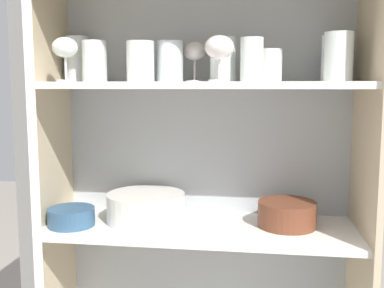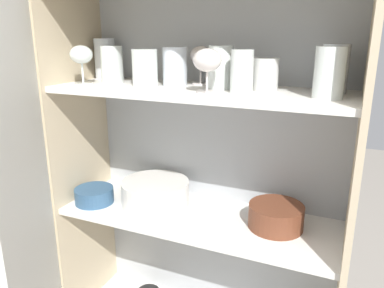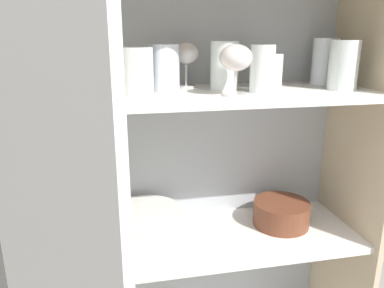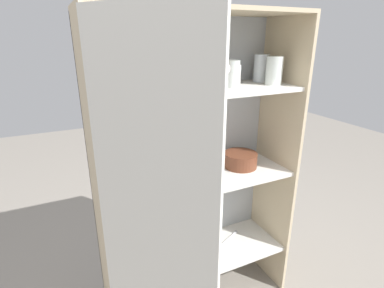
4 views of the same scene
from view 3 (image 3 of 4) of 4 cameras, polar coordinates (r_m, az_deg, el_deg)
name	(u,v)px [view 3 (image 3 of 4)]	position (r m, az deg, el deg)	size (l,w,h in m)	color
cupboard_back_panel	(191,213)	(1.31, -0.17, -10.42)	(0.98, 0.02, 1.52)	#B2B7BC
cupboard_side_left	(33,256)	(1.17, -23.07, -15.42)	(0.02, 0.35, 1.52)	#CCB793
cupboard_side_right	(345,222)	(1.35, 22.32, -10.97)	(0.02, 0.35, 1.52)	#CCB793
shelf_board_middle	(202,240)	(1.17, 1.51, -14.35)	(0.95, 0.32, 0.02)	white
shelf_board_upper	(203,95)	(1.02, 1.70, 7.40)	(0.95, 0.32, 0.02)	white
tumbler_glass_0	(74,70)	(1.00, -17.56, 10.72)	(0.08, 0.08, 0.13)	white
tumbler_glass_1	(324,62)	(1.22, 19.54, 11.75)	(0.07, 0.07, 0.14)	white
tumbler_glass_2	(42,63)	(1.10, -21.91, 11.35)	(0.08, 0.08, 0.15)	white
tumbler_glass_3	(224,66)	(1.05, 4.97, 11.78)	(0.08, 0.08, 0.13)	white
tumbler_glass_4	(137,72)	(0.96, -8.38, 10.86)	(0.08, 0.08, 0.12)	white
tumbler_glass_5	(268,71)	(1.11, 11.55, 10.88)	(0.08, 0.08, 0.10)	white
tumbler_glass_6	(262,69)	(1.02, 10.65, 11.21)	(0.07, 0.07, 0.12)	white
tumbler_glass_7	(164,68)	(1.03, -4.22, 11.50)	(0.08, 0.08, 0.12)	white
tumbler_glass_8	(344,65)	(1.13, 22.10, 11.07)	(0.08, 0.08, 0.13)	white
wine_glass_0	(236,60)	(0.95, 6.69, 12.63)	(0.08, 0.08, 0.13)	silver
wine_glass_1	(186,55)	(1.09, -0.91, 13.38)	(0.07, 0.07, 0.13)	silver
wine_glass_2	(43,60)	(0.92, -21.74, 11.78)	(0.07, 0.07, 0.13)	white
plate_stack_white	(143,226)	(1.14, -7.51, -12.28)	(0.25, 0.25, 0.09)	white
mixing_bowl_large	(281,212)	(1.25, 13.44, -10.09)	(0.18, 0.18, 0.08)	brown
serving_bowl_small	(63,253)	(1.09, -19.02, -15.42)	(0.14, 0.14, 0.06)	#33567A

